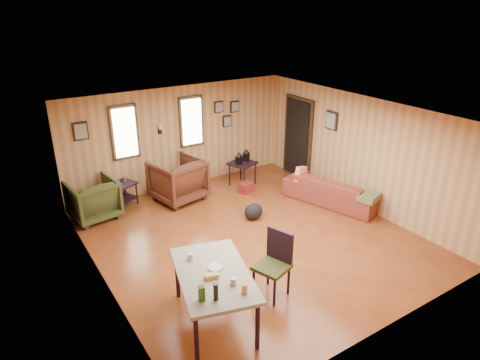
{
  "coord_description": "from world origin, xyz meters",
  "views": [
    {
      "loc": [
        -4.02,
        -5.82,
        4.2
      ],
      "look_at": [
        0.0,
        0.4,
        1.05
      ],
      "focal_mm": 32.0,
      "sensor_mm": 36.0,
      "label": 1
    }
  ],
  "objects_px": {
    "sofa": "(333,185)",
    "side_table": "(242,161)",
    "recliner_brown": "(178,178)",
    "end_table": "(123,190)",
    "recliner_green": "(93,198)",
    "dining_table": "(214,278)"
  },
  "relations": [
    {
      "from": "recliner_green",
      "to": "side_table",
      "type": "xyz_separation_m",
      "value": [
        3.5,
        -0.23,
        0.15
      ]
    },
    {
      "from": "end_table",
      "to": "dining_table",
      "type": "distance_m",
      "value": 4.28
    },
    {
      "from": "sofa",
      "to": "recliner_brown",
      "type": "distance_m",
      "value": 3.43
    },
    {
      "from": "end_table",
      "to": "recliner_brown",
      "type": "bearing_deg",
      "value": -17.5
    },
    {
      "from": "side_table",
      "to": "dining_table",
      "type": "relative_size",
      "value": 0.51
    },
    {
      "from": "sofa",
      "to": "recliner_brown",
      "type": "height_order",
      "value": "recliner_brown"
    },
    {
      "from": "recliner_green",
      "to": "side_table",
      "type": "height_order",
      "value": "recliner_green"
    },
    {
      "from": "end_table",
      "to": "sofa",
      "type": "bearing_deg",
      "value": -30.97
    },
    {
      "from": "recliner_green",
      "to": "end_table",
      "type": "xyz_separation_m",
      "value": [
        0.7,
        0.23,
        -0.1
      ]
    },
    {
      "from": "side_table",
      "to": "end_table",
      "type": "bearing_deg",
      "value": 170.85
    },
    {
      "from": "dining_table",
      "to": "recliner_brown",
      "type": "bearing_deg",
      "value": 87.08
    },
    {
      "from": "recliner_brown",
      "to": "end_table",
      "type": "xyz_separation_m",
      "value": [
        -1.14,
        0.36,
        -0.16
      ]
    },
    {
      "from": "recliner_green",
      "to": "dining_table",
      "type": "xyz_separation_m",
      "value": [
        0.55,
        -4.04,
        0.27
      ]
    },
    {
      "from": "side_table",
      "to": "dining_table",
      "type": "height_order",
      "value": "dining_table"
    },
    {
      "from": "sofa",
      "to": "side_table",
      "type": "bearing_deg",
      "value": 13.06
    },
    {
      "from": "recliner_brown",
      "to": "side_table",
      "type": "bearing_deg",
      "value": 165.41
    },
    {
      "from": "end_table",
      "to": "recliner_green",
      "type": "bearing_deg",
      "value": -162.05
    },
    {
      "from": "recliner_green",
      "to": "dining_table",
      "type": "bearing_deg",
      "value": 90.04
    },
    {
      "from": "end_table",
      "to": "side_table",
      "type": "height_order",
      "value": "side_table"
    },
    {
      "from": "sofa",
      "to": "recliner_green",
      "type": "xyz_separation_m",
      "value": [
        -4.63,
        2.13,
        0.05
      ]
    },
    {
      "from": "recliner_green",
      "to": "end_table",
      "type": "relative_size",
      "value": 1.4
    },
    {
      "from": "recliner_brown",
      "to": "side_table",
      "type": "xyz_separation_m",
      "value": [
        1.66,
        -0.09,
        0.08
      ]
    }
  ]
}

